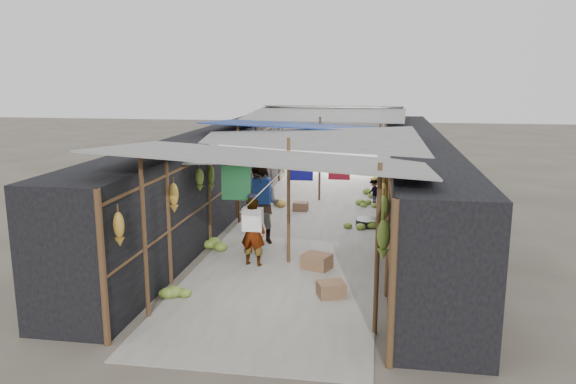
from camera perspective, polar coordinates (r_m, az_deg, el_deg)
The scene contains 14 objects.
ground at distance 9.00m, azimuth -3.07°, elevation -13.32°, with size 80.00×80.00×0.00m, color #6B6356.
aisle_slab at distance 15.06m, azimuth 2.18°, elevation -2.90°, with size 3.60×16.00×0.02m, color #9E998E.
stall_left at distance 15.37m, azimuth -7.83°, elevation 1.65°, with size 1.40×15.00×2.30m, color black.
stall_right at distance 14.73m, azimuth 12.69°, elevation 1.04°, with size 1.40×15.00×2.30m, color black.
crate_near at distance 11.33m, azimuth 2.96°, elevation -7.09°, with size 0.53×0.42×0.32m, color brown.
crate_mid at distance 9.98m, azimuth 4.41°, elevation -9.87°, with size 0.46×0.37×0.28m, color brown.
crate_back at distance 16.06m, azimuth 1.28°, elevation -1.51°, with size 0.42×0.34×0.27m, color brown.
black_basin at distance 14.59m, azimuth 8.17°, elevation -3.13°, with size 0.66×0.66×0.20m, color black.
vendor_elderly at distance 11.38m, azimuth -3.59°, elevation -4.05°, with size 0.52×0.34×1.44m, color white.
shopper_blue at distance 12.86m, azimuth -2.68°, elevation -1.31°, with size 0.89×0.69×1.82m, color navy.
vendor_seated at distance 17.08m, azimuth 8.70°, elevation 0.03°, with size 0.50×0.29×0.77m, color #47433E.
market_canopy at distance 14.96m, azimuth 2.50°, elevation 6.33°, with size 5.62×15.20×2.77m.
hanging_bananas at distance 14.11m, azimuth 2.50°, elevation 2.77°, with size 3.96×14.12×0.78m.
floor_bananas at distance 14.44m, azimuth 2.35°, elevation -2.92°, with size 4.00×9.44×0.35m.
Camera 1 is at (1.77, -7.96, 3.81)m, focal length 35.00 mm.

